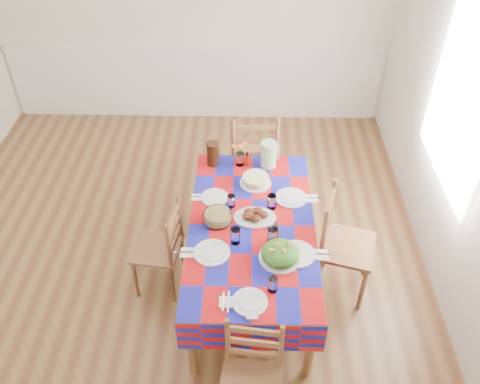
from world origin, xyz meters
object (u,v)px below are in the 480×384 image
Objects in this scene: chair_left at (162,249)px; chair_right at (342,245)px; chair_near at (251,382)px; meat_platter at (255,216)px; dining_table at (252,232)px; green_pitcher at (269,154)px; chair_far at (253,157)px; tea_pitcher at (213,154)px.

chair_right reaches higher than chair_left.
chair_left is (-0.73, 1.14, -0.01)m from chair_near.
chair_right is at bearing -5.15° from meat_platter.
dining_table is 2.09× the size of chair_left.
chair_near reaches higher than meat_platter.
green_pitcher reaches higher than chair_near.
meat_platter reaches higher than dining_table.
chair_near is 0.84× the size of chair_far.
chair_far is 1.33m from chair_right.
chair_far is at bearing 47.97° from chair_right.
chair_far is (-0.13, 0.37, -0.31)m from green_pitcher.
dining_table is at bearing -106.16° from meat_platter.
green_pitcher is 0.24× the size of chair_right.
dining_table is at bearing 106.48° from chair_right.
chair_right is at bearing -35.40° from tea_pitcher.
chair_far is (-0.02, 1.06, -0.22)m from meat_platter.
chair_left is (-0.74, -0.08, -0.30)m from meat_platter.
tea_pitcher is (-0.37, 0.69, 0.08)m from meat_platter.
chair_right reaches higher than dining_table.
green_pitcher is 1.00m from chair_right.
chair_left is at bearing 106.21° from chair_right.
dining_table is at bearing 98.20° from chair_left.
dining_table is 7.62× the size of green_pitcher.
chair_far is at bearing 89.71° from dining_table.
green_pitcher is at bearing 79.56° from dining_table.
chair_near is 2.28m from chair_far.
chair_near is at bearing -89.77° from dining_table.
chair_far reaches higher than chair_right.
dining_table is at bearing -100.44° from green_pitcher.
chair_near is 1.35m from chair_left.
meat_platter is at bearing 103.94° from chair_left.
green_pitcher reaches higher than meat_platter.
chair_near is (0.00, -1.14, -0.20)m from dining_table.
chair_far is 1.21× the size of chair_left.
chair_far is 1.35m from chair_left.
meat_platter is 0.81m from chair_left.
chair_left is at bearing 129.27° from chair_near.
chair_far is (0.35, 0.37, -0.30)m from tea_pitcher.
chair_right reaches higher than green_pitcher.
meat_platter is 0.34× the size of chair_right.
dining_table is 1.14m from chair_far.
chair_far reaches higher than meat_platter.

